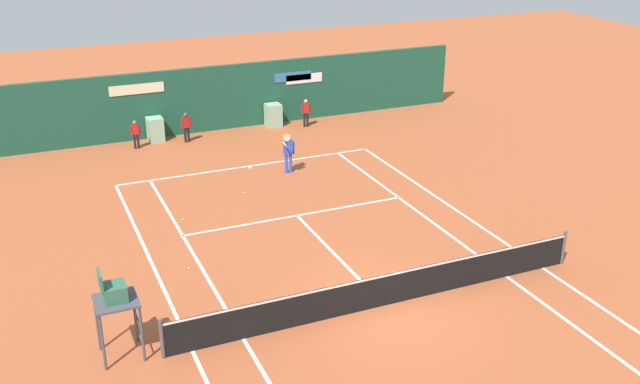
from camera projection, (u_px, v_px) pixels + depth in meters
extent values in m
plane|color=#A8512D|center=(385.00, 305.00, 19.63)|extent=(80.00, 80.00, 0.00)
cube|color=white|center=(249.00, 166.00, 29.55)|extent=(10.60, 0.10, 0.01)
cube|color=white|center=(192.00, 351.00, 17.68)|extent=(0.10, 23.40, 0.01)
cube|color=white|center=(243.00, 339.00, 18.16)|extent=(0.10, 23.40, 0.01)
cube|color=white|center=(506.00, 276.00, 21.10)|extent=(0.10, 23.40, 0.01)
cube|color=white|center=(542.00, 268.00, 21.58)|extent=(0.10, 23.40, 0.01)
cube|color=white|center=(297.00, 215.00, 25.05)|extent=(8.00, 0.10, 0.01)
cube|color=white|center=(336.00, 255.00, 22.34)|extent=(0.10, 6.40, 0.01)
cube|color=white|center=(250.00, 167.00, 29.42)|extent=(0.10, 0.24, 0.01)
cylinder|color=#4C4C51|center=(162.00, 339.00, 17.22)|extent=(0.10, 0.10, 1.07)
cylinder|color=#4C4C51|center=(563.00, 248.00, 21.63)|extent=(0.10, 0.10, 1.07)
cube|color=black|center=(385.00, 290.00, 19.45)|extent=(12.00, 0.03, 0.95)
cube|color=white|center=(386.00, 275.00, 19.28)|extent=(12.00, 0.04, 0.06)
cube|color=#194C38|center=(211.00, 99.00, 33.46)|extent=(25.00, 0.24, 3.00)
cube|color=beige|center=(137.00, 89.00, 31.79)|extent=(2.39, 0.02, 0.44)
cube|color=white|center=(304.00, 78.00, 34.82)|extent=(1.85, 0.02, 0.44)
cube|color=#2D6BA8|center=(293.00, 77.00, 34.55)|extent=(1.87, 0.02, 0.44)
cube|color=#8CB793|center=(155.00, 129.00, 32.34)|extent=(0.69, 0.70, 1.07)
cube|color=#8CB793|center=(273.00, 115.00, 34.40)|extent=(0.70, 0.70, 1.07)
cylinder|color=#47474C|center=(135.00, 315.00, 17.80)|extent=(0.07, 0.07, 1.48)
cylinder|color=#47474C|center=(142.00, 334.00, 17.03)|extent=(0.07, 0.07, 1.48)
cylinder|color=#47474C|center=(97.00, 323.00, 17.47)|extent=(0.07, 0.07, 1.48)
cylinder|color=#47474C|center=(103.00, 343.00, 16.70)|extent=(0.07, 0.07, 1.48)
cylinder|color=#47474C|center=(140.00, 335.00, 17.53)|extent=(0.04, 0.81, 0.04)
cylinder|color=#47474C|center=(138.00, 319.00, 17.36)|extent=(0.04, 0.81, 0.04)
cube|color=#47474C|center=(116.00, 301.00, 16.95)|extent=(1.00, 1.00, 0.06)
cube|color=#2D664C|center=(115.00, 292.00, 16.87)|extent=(0.52, 0.56, 0.40)
cube|color=#2D664C|center=(100.00, 280.00, 16.61)|extent=(0.06, 0.56, 0.45)
cylinder|color=blue|center=(290.00, 163.00, 28.76)|extent=(0.13, 0.13, 0.79)
cylinder|color=blue|center=(286.00, 163.00, 28.70)|extent=(0.13, 0.13, 0.79)
cube|color=blue|center=(288.00, 147.00, 28.48)|extent=(0.36, 0.22, 0.55)
sphere|color=tan|center=(288.00, 138.00, 28.33)|extent=(0.22, 0.22, 0.22)
cylinder|color=white|center=(288.00, 136.00, 28.30)|extent=(0.21, 0.21, 0.06)
cylinder|color=blue|center=(293.00, 147.00, 28.56)|extent=(0.08, 0.08, 0.53)
cylinder|color=tan|center=(285.00, 144.00, 28.09)|extent=(0.11, 0.54, 0.08)
cylinder|color=black|center=(287.00, 144.00, 27.82)|extent=(0.03, 0.03, 0.22)
torus|color=yellow|center=(287.00, 138.00, 27.72)|extent=(0.30, 0.04, 0.30)
cylinder|color=silver|center=(287.00, 138.00, 27.72)|extent=(0.26, 0.02, 0.26)
cylinder|color=black|center=(138.00, 141.00, 31.49)|extent=(0.10, 0.10, 0.64)
cylinder|color=black|center=(135.00, 142.00, 31.44)|extent=(0.10, 0.10, 0.64)
cube|color=#AD1E1E|center=(135.00, 129.00, 31.25)|extent=(0.29, 0.17, 0.45)
sphere|color=#8C664C|center=(135.00, 123.00, 31.13)|extent=(0.18, 0.18, 0.18)
cylinder|color=#AD1E1E|center=(139.00, 130.00, 31.33)|extent=(0.07, 0.07, 0.43)
cylinder|color=#AD1E1E|center=(131.00, 131.00, 31.21)|extent=(0.07, 0.07, 0.43)
cylinder|color=black|center=(188.00, 134.00, 32.31)|extent=(0.11, 0.11, 0.68)
cylinder|color=black|center=(185.00, 135.00, 32.23)|extent=(0.11, 0.11, 0.68)
cube|color=#AD1E1E|center=(186.00, 122.00, 32.05)|extent=(0.33, 0.21, 0.48)
sphere|color=brown|center=(185.00, 115.00, 31.92)|extent=(0.19, 0.19, 0.19)
cylinder|color=#AD1E1E|center=(190.00, 122.00, 32.15)|extent=(0.07, 0.07, 0.46)
cylinder|color=#AD1E1E|center=(182.00, 124.00, 31.97)|extent=(0.07, 0.07, 0.46)
cylinder|color=black|center=(307.00, 120.00, 34.40)|extent=(0.11, 0.11, 0.67)
cylinder|color=black|center=(304.00, 120.00, 34.35)|extent=(0.11, 0.11, 0.67)
cube|color=#AD1E1E|center=(306.00, 108.00, 34.16)|extent=(0.32, 0.19, 0.47)
sphere|color=tan|center=(306.00, 101.00, 34.03)|extent=(0.19, 0.19, 0.19)
cylinder|color=#AD1E1E|center=(310.00, 108.00, 34.23)|extent=(0.07, 0.07, 0.45)
cylinder|color=#AD1E1E|center=(302.00, 109.00, 34.11)|extent=(0.07, 0.07, 0.45)
sphere|color=#CCE033|center=(189.00, 268.00, 21.49)|extent=(0.07, 0.07, 0.07)
sphere|color=#CCE033|center=(245.00, 193.00, 26.85)|extent=(0.07, 0.07, 0.07)
sphere|color=#CCE033|center=(183.00, 220.00, 24.66)|extent=(0.07, 0.07, 0.07)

